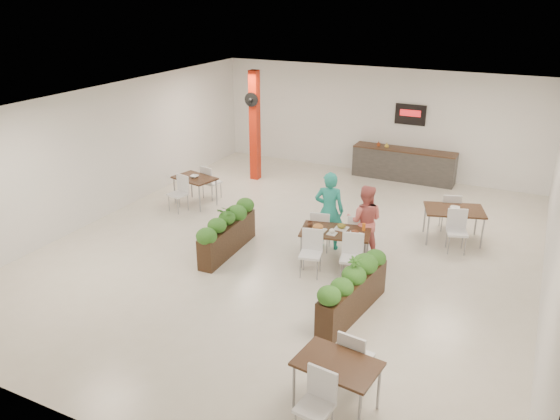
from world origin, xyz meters
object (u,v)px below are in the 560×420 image
object	(u,v)px
side_table_b	(454,214)
side_table_c	(337,371)
red_column	(255,125)
side_table_a	(195,182)
main_table	(335,236)
planter_left	(227,230)
service_counter	(404,164)
planter_right	(353,289)
diner_man	(329,211)
diner_woman	(365,221)

from	to	relation	value
side_table_b	side_table_c	size ratio (longest dim) A/B	1.01
red_column	side_table_a	xyz separation A→B (m)	(-0.41, -2.56, -1.02)
main_table	planter_left	distance (m)	2.31
red_column	service_counter	size ratio (longest dim) A/B	1.07
side_table_c	planter_left	bearing A→B (deg)	144.46
planter_right	side_table_b	xyz separation A→B (m)	(1.02, 3.91, 0.12)
red_column	planter_right	size ratio (longest dim) A/B	1.51
red_column	planter_left	bearing A→B (deg)	-68.39
diner_man	diner_woman	distance (m)	0.80
diner_woman	side_table_b	world-z (taller)	diner_woman
planter_right	side_table_a	bearing A→B (deg)	149.50
diner_woman	side_table_b	distance (m)	2.25
side_table_b	planter_left	bearing A→B (deg)	-164.20
planter_right	side_table_b	distance (m)	4.04
diner_woman	planter_left	world-z (taller)	diner_woman
service_counter	red_column	bearing A→B (deg)	-155.00
planter_left	side_table_c	bearing A→B (deg)	-42.34
diner_man	diner_woman	size ratio (longest dim) A/B	1.11
diner_woman	side_table_a	xyz separation A→B (m)	(-4.90, 0.91, -0.17)
service_counter	diner_man	xyz separation A→B (m)	(-0.31, -5.33, 0.38)
diner_man	side_table_c	size ratio (longest dim) A/B	1.06
main_table	planter_left	bearing A→B (deg)	-167.12
side_table_c	service_counter	bearing A→B (deg)	106.00
planter_left	side_table_c	world-z (taller)	planter_left
main_table	diner_man	size ratio (longest dim) A/B	1.05
diner_man	side_table_c	distance (m)	5.00
red_column	side_table_a	bearing A→B (deg)	-99.08
red_column	main_table	world-z (taller)	red_column
side_table_a	side_table_c	size ratio (longest dim) A/B	1.01
side_table_b	red_column	bearing A→B (deg)	145.48
red_column	side_table_c	xyz separation A→B (m)	(5.61, -8.07, -1.03)
diner_man	planter_left	xyz separation A→B (m)	(-1.86, -1.17, -0.35)
side_table_a	planter_right	bearing A→B (deg)	-17.58
planter_left	side_table_b	xyz separation A→B (m)	(4.23, 2.77, 0.11)
main_table	diner_man	world-z (taller)	diner_man
side_table_a	side_table_b	xyz separation A→B (m)	(6.47, 0.70, 0.02)
red_column	side_table_b	bearing A→B (deg)	-17.04
red_column	diner_man	size ratio (longest dim) A/B	1.83
main_table	diner_woman	size ratio (longest dim) A/B	1.17
side_table_a	planter_left	bearing A→B (deg)	-29.87
diner_woman	side_table_c	bearing A→B (deg)	91.13
diner_man	side_table_a	world-z (taller)	diner_man
red_column	diner_man	distance (m)	5.12
planter_left	planter_right	size ratio (longest dim) A/B	0.99
planter_left	diner_woman	bearing A→B (deg)	23.79
main_table	planter_right	bearing A→B (deg)	-59.71
planter_right	diner_man	bearing A→B (deg)	120.43
planter_left	side_table_c	size ratio (longest dim) A/B	1.26
side_table_a	side_table_b	world-z (taller)	same
service_counter	side_table_b	bearing A→B (deg)	-60.98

